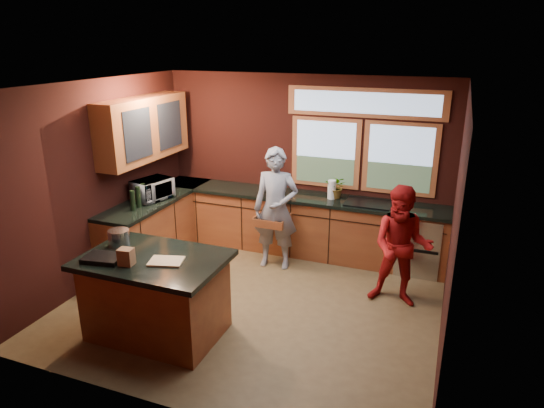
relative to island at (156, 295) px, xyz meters
The scene contains 14 objects.
floor 1.35m from the island, 53.81° to the left, with size 4.50×4.50×0.00m, color brown.
room_shell 1.89m from the island, 83.72° to the left, with size 4.52×4.02×2.71m.
back_counter 2.87m from the island, 70.83° to the left, with size 4.50×0.64×0.93m.
left_counter 2.22m from the island, 122.83° to the left, with size 0.64×2.30×0.93m.
island is the anchor object (origin of this frame).
person_grey 2.24m from the island, 73.39° to the left, with size 0.65×0.42×1.77m, color slate.
person_red 2.97m from the island, 34.12° to the left, with size 0.75×0.58×1.54m, color #9E1212.
microwave 2.19m from the island, 124.04° to the left, with size 0.55×0.37×0.31m, color #999999.
potted_plant 3.14m from the island, 64.13° to the left, with size 0.31×0.27×0.35m, color #999999.
paper_towel 3.06m from the island, 64.73° to the left, with size 0.12×0.12×0.28m, color silver.
cutting_board 0.52m from the island, 14.04° to the right, with size 0.35×0.25×0.02m, color tan.
stock_pot 0.80m from the island, 164.74° to the left, with size 0.24×0.24×0.18m, color silver.
paper_bag 0.63m from the island, 120.96° to the right, with size 0.15×0.12×0.18m, color brown.
black_tray 0.71m from the island, 150.95° to the right, with size 0.40×0.28×0.05m, color black.
Camera 1 is at (2.17, -5.00, 3.18)m, focal length 32.00 mm.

